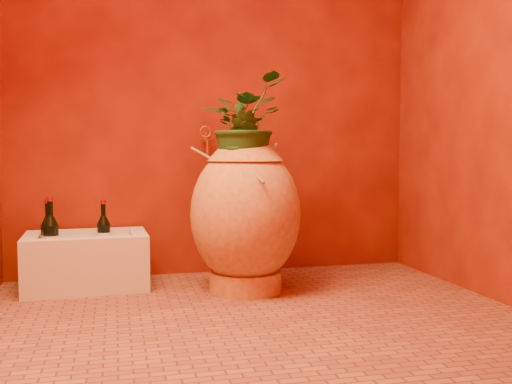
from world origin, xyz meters
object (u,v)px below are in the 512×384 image
object	(u,v)px
wine_bottle_a	(104,235)
wall_tap	(206,139)
wine_bottle_b	(48,238)
amphora	(245,214)
stone_basin	(87,262)
wine_bottle_c	(51,239)

from	to	relation	value
wine_bottle_a	wall_tap	distance (m)	0.82
wine_bottle_a	wine_bottle_b	bearing A→B (deg)	-164.63
amphora	wine_bottle_a	xyz separation A→B (m)	(-0.74, 0.38, -0.14)
amphora	wine_bottle_a	bearing A→B (deg)	153.17
amphora	stone_basin	distance (m)	0.93
stone_basin	wine_bottle_a	size ratio (longest dim) A/B	2.14
wine_bottle_a	stone_basin	bearing A→B (deg)	-135.98
stone_basin	wine_bottle_b	distance (m)	0.24
wine_bottle_c	wine_bottle_b	bearing A→B (deg)	103.61
wine_bottle_a	wine_bottle_c	world-z (taller)	wine_bottle_c
stone_basin	wall_tap	bearing A→B (deg)	12.97
wine_bottle_b	wine_bottle_c	xyz separation A→B (m)	(0.02, -0.09, 0.01)
stone_basin	wine_bottle_b	world-z (taller)	wine_bottle_b
stone_basin	wine_bottle_c	xyz separation A→B (m)	(-0.17, -0.08, 0.15)
wine_bottle_c	wall_tap	distance (m)	1.05
amphora	wall_tap	world-z (taller)	wall_tap
wine_bottle_c	wall_tap	bearing A→B (deg)	15.67
amphora	wall_tap	xyz separation A→B (m)	(-0.14, 0.45, 0.41)
wine_bottle_c	stone_basin	bearing A→B (deg)	25.65
stone_basin	wall_tap	world-z (taller)	wall_tap
wall_tap	wine_bottle_b	bearing A→B (deg)	-170.44
amphora	wine_bottle_b	bearing A→B (deg)	163.99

